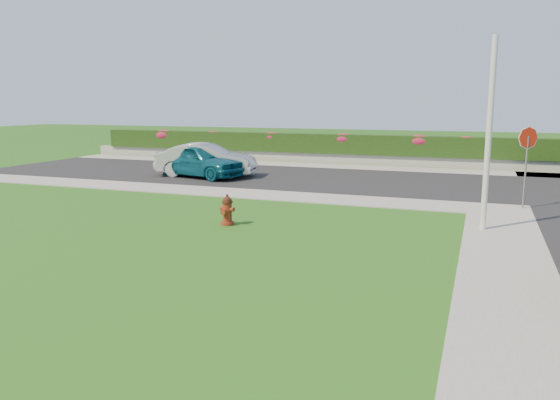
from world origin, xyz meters
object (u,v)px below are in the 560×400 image
at_px(fire_hydrant, 227,211).
at_px(sedan_silver, 206,160).
at_px(utility_pole, 489,136).
at_px(stop_sign, 527,147).
at_px(sedan_teal, 199,160).

distance_m(fire_hydrant, sedan_silver, 10.60).
xyz_separation_m(fire_hydrant, sedan_silver, (-5.49, 9.06, 0.39)).
bearing_deg(fire_hydrant, utility_pole, 24.90).
height_order(utility_pole, stop_sign, utility_pole).
bearing_deg(sedan_teal, fire_hydrant, -132.34).
bearing_deg(sedan_teal, stop_sign, -87.76).
xyz_separation_m(fire_hydrant, sedan_teal, (-5.61, 8.62, 0.40)).
distance_m(sedan_silver, stop_sign, 14.24).
bearing_deg(sedan_silver, fire_hydrant, -160.10).
relative_size(sedan_teal, sedan_silver, 0.98).
relative_size(fire_hydrant, utility_pole, 0.17).
distance_m(sedan_teal, utility_pole, 14.44).
xyz_separation_m(utility_pole, stop_sign, (1.25, 3.72, -0.58)).
distance_m(sedan_silver, utility_pole, 14.54).
xyz_separation_m(sedan_teal, stop_sign, (13.87, -3.03, 1.24)).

